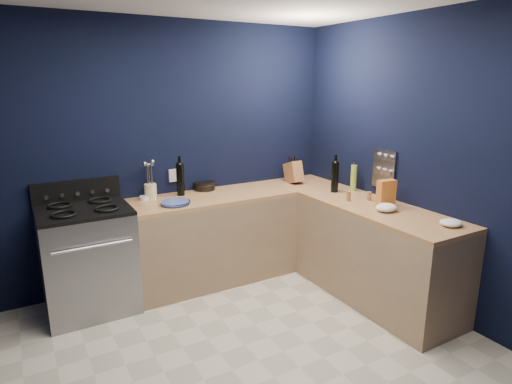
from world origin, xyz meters
TOP-DOWN VIEW (x-y plane):
  - floor at (0.00, 0.00)m, footprint 3.50×3.50m
  - wall_back at (0.00, 1.76)m, footprint 3.50×0.02m
  - wall_right at (1.76, 0.00)m, footprint 0.02×3.50m
  - cab_back at (0.60, 1.44)m, footprint 2.30×0.63m
  - top_back at (0.60, 1.44)m, footprint 2.30×0.63m
  - cab_right at (1.44, 0.29)m, footprint 0.63×1.67m
  - top_right at (1.44, 0.29)m, footprint 0.63×1.67m
  - gas_range at (-0.93, 1.42)m, footprint 0.76×0.66m
  - oven_door at (-0.93, 1.10)m, footprint 0.59×0.02m
  - cooktop at (-0.93, 1.42)m, footprint 0.76×0.66m
  - backguard at (-0.93, 1.72)m, footprint 0.76×0.06m
  - spice_panel at (1.74, 0.55)m, footprint 0.02×0.28m
  - wall_outlet at (0.00, 1.74)m, footprint 0.09×0.02m
  - plate_stack at (-0.14, 1.30)m, footprint 0.29×0.29m
  - ramekin at (-0.34, 1.61)m, footprint 0.12×0.12m
  - utensil_crock at (-0.28, 1.62)m, footprint 0.12×0.12m
  - wine_bottle_back at (0.02, 1.60)m, footprint 0.10×0.10m
  - lemon_basket at (0.32, 1.69)m, footprint 0.23×0.23m
  - knife_block at (1.32, 1.49)m, footprint 0.14×0.28m
  - wine_bottle_right at (1.45, 0.94)m, footprint 0.10×0.10m
  - oil_bottle at (1.65, 0.88)m, footprint 0.07×0.07m
  - spice_jar_near at (1.34, 0.60)m, footprint 0.06×0.06m
  - spice_jar_far at (1.53, 0.52)m, footprint 0.05×0.05m
  - crouton_bag at (1.52, 0.30)m, footprint 0.18×0.10m
  - towel_front at (1.40, 0.17)m, footprint 0.25×0.23m
  - towel_end at (1.55, -0.37)m, footprint 0.21×0.20m

SIDE VIEW (x-z plane):
  - floor at x=0.00m, z-range -0.02..0.00m
  - cab_back at x=0.60m, z-range 0.00..0.86m
  - cab_right at x=1.44m, z-range 0.00..0.86m
  - oven_door at x=-0.93m, z-range 0.24..0.66m
  - gas_range at x=-0.93m, z-range 0.00..0.92m
  - top_back at x=0.60m, z-range 0.86..0.90m
  - top_right at x=1.44m, z-range 0.86..0.90m
  - plate_stack at x=-0.14m, z-range 0.90..0.93m
  - ramekin at x=-0.34m, z-range 0.90..0.94m
  - towel_end at x=1.55m, z-range 0.90..0.95m
  - towel_front at x=1.40m, z-range 0.90..0.97m
  - cooktop at x=-0.93m, z-range 0.92..0.95m
  - spice_jar_far at x=1.53m, z-range 0.90..0.98m
  - lemon_basket at x=0.32m, z-range 0.90..0.98m
  - spice_jar_near at x=1.34m, z-range 0.90..0.99m
  - utensil_crock at x=-0.28m, z-range 0.90..1.05m
  - knife_block at x=1.32m, z-range 0.87..1.16m
  - crouton_bag at x=1.52m, z-range 0.90..1.15m
  - oil_bottle at x=1.65m, z-range 0.90..1.17m
  - backguard at x=-0.93m, z-range 0.94..1.14m
  - wine_bottle_right at x=1.45m, z-range 0.90..1.21m
  - wine_bottle_back at x=0.02m, z-range 0.90..1.22m
  - wall_outlet at x=0.00m, z-range 1.02..1.15m
  - spice_panel at x=1.74m, z-range 0.99..1.37m
  - wall_back at x=0.00m, z-range 0.00..2.60m
  - wall_right at x=1.76m, z-range 0.00..2.60m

